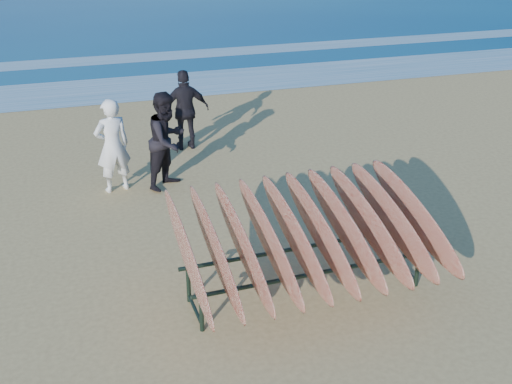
# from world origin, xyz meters

# --- Properties ---
(ground) EXTENTS (120.00, 120.00, 0.00)m
(ground) POSITION_xyz_m (0.00, 0.00, 0.00)
(ground) COLOR tan
(ground) RESTS_ON ground
(foam_near) EXTENTS (160.00, 160.00, 0.00)m
(foam_near) POSITION_xyz_m (0.00, 10.00, 0.01)
(foam_near) COLOR white
(foam_near) RESTS_ON ground
(foam_far) EXTENTS (160.00, 160.00, 0.00)m
(foam_far) POSITION_xyz_m (0.00, 13.50, 0.01)
(foam_far) COLOR white
(foam_far) RESTS_ON ground
(surfboard_rack) EXTENTS (3.27, 2.62, 1.45)m
(surfboard_rack) POSITION_xyz_m (0.29, -0.46, 0.89)
(surfboard_rack) COLOR #1C2D22
(surfboard_rack) RESTS_ON ground
(person_white) EXTENTS (0.69, 0.53, 1.67)m
(person_white) POSITION_xyz_m (-1.76, 3.55, 0.84)
(person_white) COLOR white
(person_white) RESTS_ON ground
(person_dark_a) EXTENTS (1.07, 1.05, 1.73)m
(person_dark_a) POSITION_xyz_m (-0.82, 3.46, 0.87)
(person_dark_a) COLOR black
(person_dark_a) RESTS_ON ground
(person_dark_b) EXTENTS (0.97, 0.43, 1.63)m
(person_dark_b) POSITION_xyz_m (-0.16, 5.20, 0.82)
(person_dark_b) COLOR black
(person_dark_b) RESTS_ON ground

